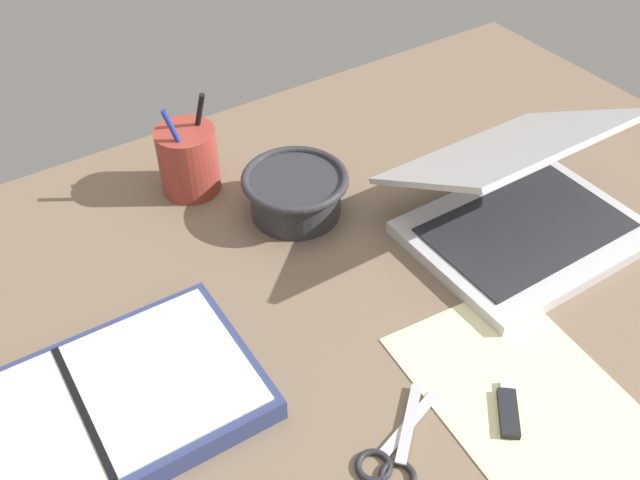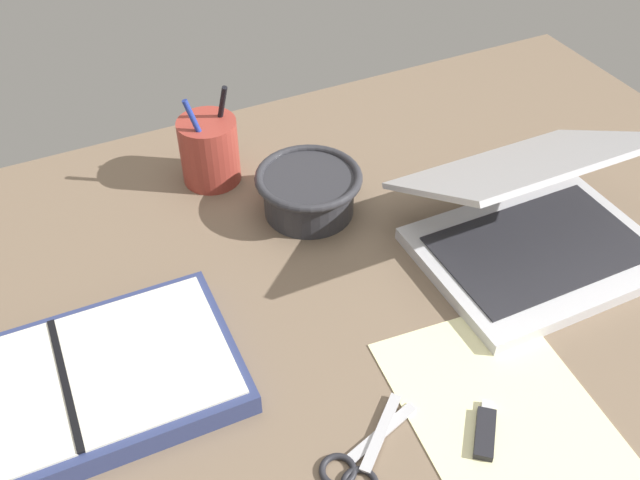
{
  "view_description": "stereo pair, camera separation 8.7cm",
  "coord_description": "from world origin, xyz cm",
  "px_view_note": "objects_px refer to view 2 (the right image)",
  "views": [
    {
      "loc": [
        -37.36,
        -47.66,
        67.75
      ],
      "look_at": [
        -1.75,
        6.66,
        9.0
      ],
      "focal_mm": 40.0,
      "sensor_mm": 36.0,
      "label": 1
    },
    {
      "loc": [
        -29.74,
        -51.95,
        67.75
      ],
      "look_at": [
        -1.75,
        6.66,
        9.0
      ],
      "focal_mm": 40.0,
      "sensor_mm": 36.0,
      "label": 2
    }
  ],
  "objects_px": {
    "pen_cup": "(210,150)",
    "scissors": "(357,465)",
    "laptop": "(534,221)",
    "bowl": "(309,190)",
    "planner": "(68,390)"
  },
  "relations": [
    {
      "from": "pen_cup",
      "to": "scissors",
      "type": "xyz_separation_m",
      "value": [
        -0.03,
        -0.53,
        -0.05
      ]
    },
    {
      "from": "laptop",
      "to": "pen_cup",
      "type": "distance_m",
      "value": 0.47
    },
    {
      "from": "pen_cup",
      "to": "laptop",
      "type": "bearing_deg",
      "value": -44.97
    },
    {
      "from": "pen_cup",
      "to": "bowl",
      "type": "bearing_deg",
      "value": -53.16
    },
    {
      "from": "planner",
      "to": "scissors",
      "type": "distance_m",
      "value": 0.32
    },
    {
      "from": "laptop",
      "to": "scissors",
      "type": "bearing_deg",
      "value": -152.08
    },
    {
      "from": "bowl",
      "to": "planner",
      "type": "distance_m",
      "value": 0.42
    },
    {
      "from": "laptop",
      "to": "scissors",
      "type": "distance_m",
      "value": 0.41
    },
    {
      "from": "laptop",
      "to": "planner",
      "type": "relative_size",
      "value": 0.81
    },
    {
      "from": "laptop",
      "to": "bowl",
      "type": "relative_size",
      "value": 2.02
    },
    {
      "from": "bowl",
      "to": "planner",
      "type": "relative_size",
      "value": 0.4
    },
    {
      "from": "pen_cup",
      "to": "planner",
      "type": "bearing_deg",
      "value": -130.97
    },
    {
      "from": "scissors",
      "to": "laptop",
      "type": "bearing_deg",
      "value": -1.4
    },
    {
      "from": "planner",
      "to": "pen_cup",
      "type": "bearing_deg",
      "value": 49.97
    },
    {
      "from": "laptop",
      "to": "pen_cup",
      "type": "height_order",
      "value": "laptop"
    }
  ]
}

